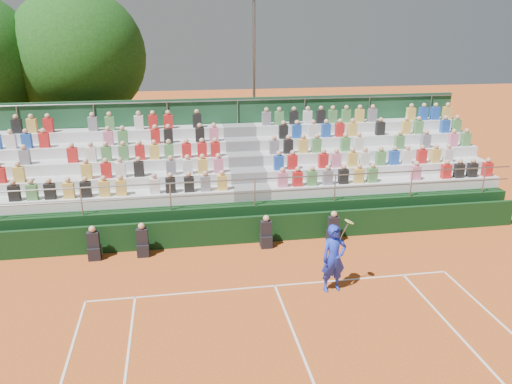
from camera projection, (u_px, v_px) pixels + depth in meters
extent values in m
plane|color=#C75721|center=(275.00, 286.00, 14.98)|extent=(90.00, 90.00, 0.00)
cube|color=white|center=(275.00, 286.00, 14.98)|extent=(11.00, 0.06, 0.01)
cube|color=white|center=(301.00, 352.00, 12.00)|extent=(0.06, 6.40, 0.01)
cube|color=black|center=(257.00, 229.00, 17.80)|extent=(20.00, 0.15, 1.00)
cube|color=black|center=(95.00, 253.00, 16.62)|extent=(0.40, 0.40, 0.44)
cube|color=black|center=(93.00, 240.00, 16.46)|extent=(0.38, 0.25, 0.55)
sphere|color=tan|center=(92.00, 229.00, 16.34)|extent=(0.22, 0.22, 0.22)
cube|color=black|center=(143.00, 249.00, 16.86)|extent=(0.40, 0.40, 0.44)
cube|color=black|center=(142.00, 236.00, 16.70)|extent=(0.38, 0.25, 0.55)
sphere|color=tan|center=(141.00, 226.00, 16.58)|extent=(0.22, 0.22, 0.22)
cube|color=black|center=(266.00, 241.00, 17.51)|extent=(0.40, 0.40, 0.44)
cube|color=black|center=(266.00, 228.00, 17.36)|extent=(0.38, 0.25, 0.55)
sphere|color=tan|center=(266.00, 218.00, 17.23)|extent=(0.22, 0.22, 0.22)
cube|color=black|center=(333.00, 236.00, 17.89)|extent=(0.40, 0.40, 0.44)
cube|color=black|center=(333.00, 224.00, 17.73)|extent=(0.38, 0.25, 0.55)
sphere|color=tan|center=(334.00, 214.00, 17.61)|extent=(0.22, 0.22, 0.22)
cube|color=black|center=(245.00, 198.00, 20.66)|extent=(20.00, 5.20, 1.20)
cube|color=silver|center=(105.00, 200.00, 18.01)|extent=(9.30, 0.85, 0.42)
cube|color=silver|center=(385.00, 185.00, 19.66)|extent=(9.30, 0.85, 0.42)
cube|color=slate|center=(251.00, 192.00, 18.84)|extent=(1.40, 0.85, 0.42)
cube|color=silver|center=(107.00, 182.00, 18.67)|extent=(9.30, 0.85, 0.42)
cube|color=silver|center=(377.00, 169.00, 20.32)|extent=(9.30, 0.85, 0.42)
cube|color=slate|center=(248.00, 175.00, 19.49)|extent=(1.40, 0.85, 0.42)
cube|color=silver|center=(108.00, 165.00, 19.33)|extent=(9.30, 0.85, 0.42)
cube|color=silver|center=(370.00, 154.00, 20.97)|extent=(9.30, 0.85, 0.42)
cube|color=slate|center=(245.00, 159.00, 20.15)|extent=(1.40, 0.85, 0.42)
cube|color=silver|center=(110.00, 149.00, 19.98)|extent=(9.30, 0.85, 0.42)
cube|color=silver|center=(364.00, 139.00, 21.63)|extent=(9.30, 0.85, 0.42)
cube|color=slate|center=(242.00, 144.00, 20.81)|extent=(1.40, 0.85, 0.42)
cube|color=silver|center=(111.00, 134.00, 20.64)|extent=(9.30, 0.85, 0.42)
cube|color=silver|center=(357.00, 126.00, 22.28)|extent=(9.30, 0.85, 0.42)
cube|color=slate|center=(239.00, 130.00, 21.46)|extent=(1.40, 0.85, 0.42)
cube|color=#1B482A|center=(238.00, 147.00, 22.24)|extent=(20.00, 0.12, 4.40)
cylinder|color=gray|center=(255.00, 179.00, 17.76)|extent=(20.00, 0.05, 0.05)
cylinder|color=gray|center=(237.00, 100.00, 21.46)|extent=(20.00, 0.05, 0.05)
cube|color=black|center=(14.00, 193.00, 17.26)|extent=(0.36, 0.24, 0.56)
cube|color=#4C8C4C|center=(32.00, 192.00, 17.35)|extent=(0.36, 0.24, 0.56)
cube|color=black|center=(50.00, 191.00, 17.44)|extent=(0.36, 0.24, 0.56)
cube|color=gold|center=(69.00, 190.00, 17.53)|extent=(0.36, 0.24, 0.56)
cube|color=black|center=(86.00, 189.00, 17.62)|extent=(0.36, 0.24, 0.56)
cube|color=gold|center=(104.00, 188.00, 17.72)|extent=(0.36, 0.24, 0.56)
cube|color=gold|center=(121.00, 188.00, 17.81)|extent=(0.36, 0.24, 0.56)
cube|color=silver|center=(155.00, 186.00, 17.99)|extent=(0.36, 0.24, 0.56)
cube|color=black|center=(171.00, 185.00, 18.08)|extent=(0.36, 0.24, 0.56)
cube|color=black|center=(189.00, 184.00, 18.18)|extent=(0.36, 0.24, 0.56)
cube|color=slate|center=(206.00, 183.00, 18.27)|extent=(0.36, 0.24, 0.56)
cube|color=gold|center=(222.00, 183.00, 18.37)|extent=(0.36, 0.24, 0.56)
cube|color=red|center=(0.00, 175.00, 17.81)|extent=(0.36, 0.24, 0.56)
cube|color=gold|center=(19.00, 174.00, 17.91)|extent=(0.36, 0.24, 0.56)
cube|color=gold|center=(87.00, 171.00, 18.27)|extent=(0.36, 0.24, 0.56)
cube|color=red|center=(106.00, 170.00, 18.38)|extent=(0.36, 0.24, 0.56)
cube|color=silver|center=(121.00, 170.00, 18.46)|extent=(0.36, 0.24, 0.56)
cube|color=black|center=(139.00, 169.00, 18.56)|extent=(0.36, 0.24, 0.56)
cube|color=slate|center=(171.00, 167.00, 18.74)|extent=(0.36, 0.24, 0.56)
cube|color=silver|center=(188.00, 167.00, 18.84)|extent=(0.36, 0.24, 0.56)
cube|color=gold|center=(203.00, 166.00, 18.92)|extent=(0.36, 0.24, 0.56)
cube|color=pink|center=(218.00, 165.00, 19.02)|extent=(0.36, 0.24, 0.56)
cube|color=slate|center=(25.00, 157.00, 18.57)|extent=(0.36, 0.24, 0.56)
cube|color=red|center=(73.00, 155.00, 18.84)|extent=(0.36, 0.24, 0.56)
cube|color=silver|center=(91.00, 154.00, 18.94)|extent=(0.36, 0.24, 0.56)
cube|color=#4C8C4C|center=(106.00, 154.00, 19.03)|extent=(0.36, 0.24, 0.56)
cube|color=#4C8C4C|center=(124.00, 153.00, 19.12)|extent=(0.36, 0.24, 0.56)
cube|color=red|center=(140.00, 152.00, 19.22)|extent=(0.36, 0.24, 0.56)
cube|color=gold|center=(154.00, 152.00, 19.30)|extent=(0.36, 0.24, 0.56)
cube|color=#4C8C4C|center=(169.00, 151.00, 19.39)|extent=(0.36, 0.24, 0.56)
cube|color=red|center=(187.00, 150.00, 19.49)|extent=(0.36, 0.24, 0.56)
cube|color=red|center=(202.00, 150.00, 19.59)|extent=(0.36, 0.24, 0.56)
cube|color=red|center=(215.00, 149.00, 19.67)|extent=(0.36, 0.24, 0.56)
cube|color=silver|center=(11.00, 141.00, 19.13)|extent=(0.36, 0.24, 0.56)
cube|color=#1E4CB2|center=(27.00, 141.00, 19.21)|extent=(0.36, 0.24, 0.56)
cube|color=red|center=(44.00, 140.00, 19.31)|extent=(0.36, 0.24, 0.56)
cube|color=pink|center=(108.00, 138.00, 19.69)|extent=(0.36, 0.24, 0.56)
cube|color=#4C8C4C|center=(123.00, 137.00, 19.77)|extent=(0.36, 0.24, 0.56)
cube|color=red|center=(155.00, 136.00, 19.97)|extent=(0.36, 0.24, 0.56)
cube|color=black|center=(168.00, 136.00, 20.05)|extent=(0.36, 0.24, 0.56)
cube|color=black|center=(200.00, 135.00, 20.24)|extent=(0.36, 0.24, 0.56)
cube|color=pink|center=(214.00, 134.00, 20.33)|extent=(0.36, 0.24, 0.56)
cube|color=black|center=(17.00, 126.00, 19.79)|extent=(0.36, 0.24, 0.56)
cube|color=gold|center=(32.00, 126.00, 19.88)|extent=(0.36, 0.24, 0.56)
cube|color=red|center=(48.00, 125.00, 19.97)|extent=(0.36, 0.24, 0.56)
cube|color=slate|center=(93.00, 124.00, 20.24)|extent=(0.36, 0.24, 0.56)
cube|color=#4C8C4C|center=(110.00, 123.00, 20.34)|extent=(0.36, 0.24, 0.56)
cube|color=silver|center=(139.00, 122.00, 20.52)|extent=(0.36, 0.24, 0.56)
cube|color=red|center=(153.00, 122.00, 20.61)|extent=(0.36, 0.24, 0.56)
cube|color=red|center=(168.00, 122.00, 20.70)|extent=(0.36, 0.24, 0.56)
cube|color=black|center=(197.00, 121.00, 20.89)|extent=(0.36, 0.24, 0.56)
cube|color=pink|center=(282.00, 179.00, 18.72)|extent=(0.36, 0.24, 0.56)
cube|color=red|center=(297.00, 179.00, 18.81)|extent=(0.36, 0.24, 0.56)
cube|color=#4C8C4C|center=(312.00, 178.00, 18.89)|extent=(0.36, 0.24, 0.56)
cube|color=slate|center=(328.00, 177.00, 18.99)|extent=(0.36, 0.24, 0.56)
cube|color=black|center=(343.00, 176.00, 19.08)|extent=(0.36, 0.24, 0.56)
cube|color=gold|center=(359.00, 176.00, 19.18)|extent=(0.36, 0.24, 0.56)
cube|color=#4C8C4C|center=(372.00, 175.00, 19.26)|extent=(0.36, 0.24, 0.56)
cube|color=pink|center=(416.00, 173.00, 19.54)|extent=(0.36, 0.24, 0.56)
cube|color=red|center=(446.00, 171.00, 19.74)|extent=(0.36, 0.24, 0.56)
cube|color=black|center=(459.00, 171.00, 19.82)|extent=(0.36, 0.24, 0.56)
cube|color=black|center=(472.00, 170.00, 19.91)|extent=(0.36, 0.24, 0.56)
cube|color=red|center=(487.00, 169.00, 20.01)|extent=(0.36, 0.24, 0.56)
cube|color=#1E4CB2|center=(279.00, 163.00, 19.38)|extent=(0.36, 0.24, 0.56)
cube|color=red|center=(292.00, 162.00, 19.46)|extent=(0.36, 0.24, 0.56)
cube|color=red|center=(323.00, 161.00, 19.65)|extent=(0.36, 0.24, 0.56)
cube|color=pink|center=(336.00, 160.00, 19.74)|extent=(0.36, 0.24, 0.56)
cube|color=gold|center=(352.00, 159.00, 19.84)|extent=(0.36, 0.24, 0.56)
cube|color=silver|center=(365.00, 159.00, 19.92)|extent=(0.36, 0.24, 0.56)
cube|color=#4C8C4C|center=(380.00, 158.00, 20.02)|extent=(0.36, 0.24, 0.56)
cube|color=#1E4CB2|center=(394.00, 157.00, 20.11)|extent=(0.36, 0.24, 0.56)
cube|color=silver|center=(407.00, 157.00, 20.20)|extent=(0.36, 0.24, 0.56)
cube|color=red|center=(422.00, 156.00, 20.29)|extent=(0.36, 0.24, 0.56)
cube|color=gold|center=(435.00, 156.00, 20.39)|extent=(0.36, 0.24, 0.56)
cube|color=silver|center=(448.00, 155.00, 20.47)|extent=(0.36, 0.24, 0.56)
cube|color=slate|center=(274.00, 147.00, 20.03)|extent=(0.36, 0.24, 0.56)
cube|color=black|center=(288.00, 146.00, 20.12)|extent=(0.36, 0.24, 0.56)
cube|color=gold|center=(303.00, 146.00, 20.22)|extent=(0.36, 0.24, 0.56)
cube|color=#4C8C4C|center=(316.00, 145.00, 20.30)|extent=(0.36, 0.24, 0.56)
cube|color=#4C8C4C|center=(345.00, 144.00, 20.49)|extent=(0.36, 0.24, 0.56)
cube|color=silver|center=(359.00, 144.00, 20.58)|extent=(0.36, 0.24, 0.56)
cube|color=#4C8C4C|center=(399.00, 142.00, 20.85)|extent=(0.36, 0.24, 0.56)
cube|color=slate|center=(426.00, 141.00, 21.04)|extent=(0.36, 0.24, 0.56)
cube|color=pink|center=(453.00, 140.00, 21.23)|extent=(0.36, 0.24, 0.56)
cube|color=#4C8C4C|center=(466.00, 139.00, 21.32)|extent=(0.36, 0.24, 0.56)
cube|color=black|center=(283.00, 132.00, 20.77)|extent=(0.36, 0.24, 0.56)
cube|color=#1E4CB2|center=(297.00, 131.00, 20.86)|extent=(0.36, 0.24, 0.56)
cube|color=silver|center=(313.00, 131.00, 20.97)|extent=(0.36, 0.24, 0.56)
cube|color=#1E4CB2|center=(326.00, 130.00, 21.06)|extent=(0.36, 0.24, 0.56)
cube|color=red|center=(340.00, 130.00, 21.15)|extent=(0.36, 0.24, 0.56)
cube|color=gold|center=(352.00, 129.00, 21.24)|extent=(0.36, 0.24, 0.56)
cube|color=black|center=(380.00, 128.00, 21.43)|extent=(0.36, 0.24, 0.56)
cube|color=gold|center=(406.00, 128.00, 21.61)|extent=(0.36, 0.24, 0.56)
cube|color=#4C8C4C|center=(418.00, 127.00, 21.70)|extent=(0.36, 0.24, 0.56)
cube|color=#1E4CB2|center=(445.00, 126.00, 21.89)|extent=(0.36, 0.24, 0.56)
cube|color=#4C8C4C|center=(456.00, 126.00, 21.97)|extent=(0.36, 0.24, 0.56)
cube|color=slate|center=(266.00, 118.00, 21.34)|extent=(0.36, 0.24, 0.56)
cube|color=#4C8C4C|center=(279.00, 118.00, 21.43)|extent=(0.36, 0.24, 0.56)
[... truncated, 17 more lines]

